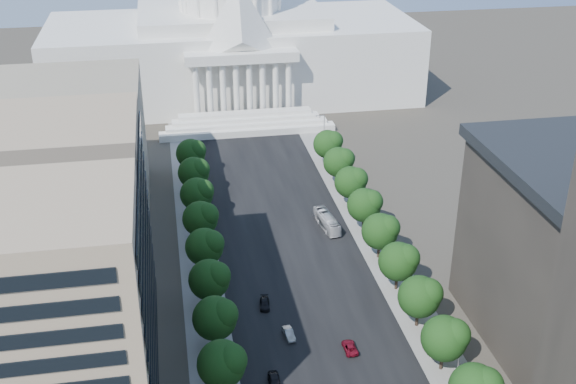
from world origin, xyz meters
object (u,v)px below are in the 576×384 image
car_dark_a (275,382)px  city_bus (327,221)px  car_dark_b (265,304)px  car_red (350,347)px  car_silver (289,334)px

car_dark_a → city_bus: 53.52m
car_dark_b → city_bus: 33.35m
car_dark_a → car_dark_b: bearing=87.0°
car_dark_b → car_red: bearing=-44.4°
car_dark_a → car_red: (14.07, 6.47, -0.17)m
car_dark_a → city_bus: size_ratio=0.42×
car_silver → car_dark_b: bearing=99.7°
car_dark_b → city_bus: size_ratio=0.39×
car_dark_a → car_dark_b: (1.65, 21.79, -0.17)m
city_bus → car_dark_a: bearing=-119.6°
car_red → car_dark_b: (-12.42, 15.32, 0.00)m
car_dark_a → car_dark_b: car_dark_a is taller
car_dark_b → city_bus: city_bus is taller
car_dark_a → car_silver: 12.75m
car_silver → city_bus: bearing=61.4°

